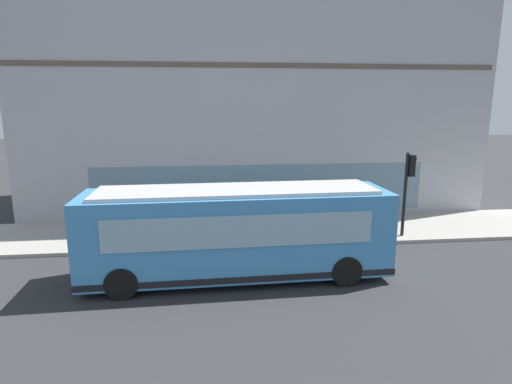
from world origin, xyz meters
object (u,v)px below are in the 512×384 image
(traffic_light_near_corner, at_px, (409,178))
(pedestrian_by_light_pole, at_px, (104,207))
(pedestrian_near_hydrant, at_px, (253,202))
(city_bus_nearside, at_px, (237,233))
(fire_hydrant, at_px, (326,222))
(newspaper_vending_box, at_px, (216,218))

(traffic_light_near_corner, xyz_separation_m, pedestrian_by_light_pole, (2.20, 13.14, -1.46))
(pedestrian_near_hydrant, bearing_deg, city_bus_nearside, 169.32)
(fire_hydrant, distance_m, pedestrian_near_hydrant, 3.69)
(city_bus_nearside, relative_size, pedestrian_by_light_pole, 5.54)
(traffic_light_near_corner, bearing_deg, city_bus_nearside, 113.66)
(fire_hydrant, relative_size, pedestrian_by_light_pole, 0.41)
(city_bus_nearside, bearing_deg, traffic_light_near_corner, -66.34)
(pedestrian_near_hydrant, relative_size, newspaper_vending_box, 1.73)
(traffic_light_near_corner, height_order, newspaper_vending_box, traffic_light_near_corner)
(fire_hydrant, height_order, pedestrian_near_hydrant, pedestrian_near_hydrant)
(newspaper_vending_box, bearing_deg, city_bus_nearside, -173.23)
(pedestrian_near_hydrant, height_order, newspaper_vending_box, pedestrian_near_hydrant)
(city_bus_nearside, relative_size, fire_hydrant, 13.65)
(traffic_light_near_corner, xyz_separation_m, newspaper_vending_box, (2.03, 8.14, -2.07))
(city_bus_nearside, relative_size, traffic_light_near_corner, 2.80)
(city_bus_nearside, distance_m, pedestrian_by_light_pole, 7.87)
(city_bus_nearside, height_order, pedestrian_near_hydrant, city_bus_nearside)
(city_bus_nearside, bearing_deg, fire_hydrant, -43.68)
(newspaper_vending_box, bearing_deg, pedestrian_by_light_pole, 88.03)
(pedestrian_by_light_pole, xyz_separation_m, newspaper_vending_box, (-0.17, -5.00, -0.61))
(city_bus_nearside, xyz_separation_m, traffic_light_near_corner, (3.29, -7.51, 1.12))
(city_bus_nearside, bearing_deg, pedestrian_by_light_pole, 45.72)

